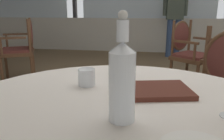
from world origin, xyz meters
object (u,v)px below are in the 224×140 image
Objects in this scene: water_tumbler at (87,77)px; diner_person_0 at (175,13)px; menu_book at (154,90)px; water_bottle at (122,79)px; dining_chair_1_2 at (22,45)px; dining_chair_0_0 at (188,49)px.

diner_person_0 reaches higher than water_tumbler.
diner_person_0 is at bearing 70.93° from menu_book.
menu_book is 0.16× the size of diner_person_0.
diner_person_0 is at bearing 79.50° from water_tumbler.
water_bottle is 0.19× the size of diner_person_0.
water_bottle is at bearing 171.11° from diner_person_0.
dining_chair_1_2 is (-1.56, 2.14, -0.22)m from water_tumbler.
water_tumbler is at bearing 122.32° from water_bottle.
menu_book is at bearing 171.99° from diner_person_0.
water_tumbler is 0.08× the size of dining_chair_0_0.
dining_chair_0_0 is at bearing 158.41° from dining_chair_1_2.
water_tumbler is 0.04× the size of diner_person_0.
dining_chair_1_2 is (-2.37, -0.14, 0.02)m from dining_chair_0_0.
diner_person_0 is (0.63, 4.72, 0.12)m from water_bottle.
water_tumbler is 0.27× the size of menu_book.
dining_chair_1_2 reaches higher than water_tumbler.
menu_book is 0.30× the size of dining_chair_1_2.
diner_person_0 reaches higher than dining_chair_1_2.
dining_chair_0_0 is at bearing 65.28° from menu_book.
water_bottle is 3.03m from dining_chair_1_2.
menu_book is 2.39m from dining_chair_0_0.
diner_person_0 is at bearing 82.44° from water_bottle.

